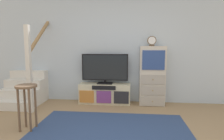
% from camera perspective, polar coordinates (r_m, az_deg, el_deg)
% --- Properties ---
extents(back_wall, '(6.40, 0.12, 2.70)m').
position_cam_1_polar(back_wall, '(4.77, 1.84, 6.81)').
color(back_wall, silver).
rests_on(back_wall, ground_plane).
extents(area_rug, '(2.60, 1.80, 0.01)m').
position_cam_1_polar(area_rug, '(3.23, -0.61, -18.07)').
color(area_rug, navy).
rests_on(area_rug, ground_plane).
extents(media_console, '(1.22, 0.38, 0.47)m').
position_cam_1_polar(media_console, '(4.68, -2.13, -6.97)').
color(media_console, beige).
rests_on(media_console, ground_plane).
extents(television, '(1.10, 0.22, 0.71)m').
position_cam_1_polar(television, '(4.59, -2.12, 0.59)').
color(television, black).
rests_on(television, media_console).
extents(side_cabinet, '(0.58, 0.38, 1.38)m').
position_cam_1_polar(side_cabinet, '(4.59, 11.81, -1.70)').
color(side_cabinet, beige).
rests_on(side_cabinet, ground_plane).
extents(desk_clock, '(0.20, 0.08, 0.23)m').
position_cam_1_polar(desk_clock, '(4.52, 11.69, 8.39)').
color(desk_clock, '#4C3823').
rests_on(desk_clock, side_cabinet).
extents(staircase, '(1.00, 1.36, 2.20)m').
position_cam_1_polar(staircase, '(5.28, -23.46, -4.46)').
color(staircase, silver).
rests_on(staircase, ground_plane).
extents(bar_stool_near, '(0.34, 0.34, 0.75)m').
position_cam_1_polar(bar_stool_near, '(3.46, -23.93, -7.32)').
color(bar_stool_near, brown).
rests_on(bar_stool_near, ground_plane).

